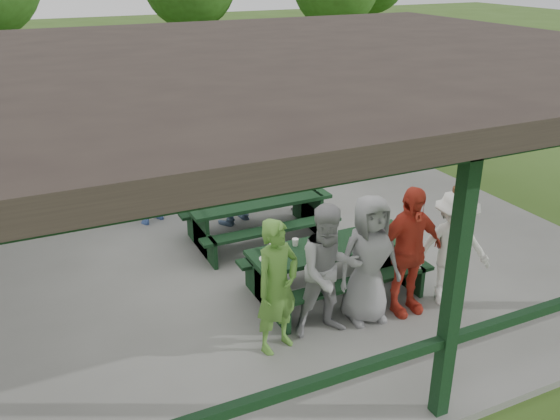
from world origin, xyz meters
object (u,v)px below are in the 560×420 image
picnic_table_near (334,262)px  contestant_red (408,251)px  picnic_table_far (259,214)px  pickup_truck (220,96)px  contestant_grey_left (329,271)px  contestant_grey_mid (369,260)px  farm_trailer (71,115)px  spectator_lblue (234,180)px  contestant_green (277,286)px  spectator_blue (148,177)px  spectator_grey (304,166)px  contestant_white_fedora (453,249)px

picnic_table_near → contestant_red: contestant_red is taller
picnic_table_far → pickup_truck: bearing=74.2°
contestant_grey_left → contestant_grey_mid: bearing=13.0°
picnic_table_far → farm_trailer: farm_trailer is taller
contestant_grey_left → pickup_truck: (2.65, 11.21, -0.29)m
picnic_table_far → spectator_lblue: bearing=95.5°
contestant_green → contestant_red: bearing=-16.7°
contestant_green → pickup_truck: contestant_green is taller
contestant_grey_mid → contestant_red: size_ratio=0.97×
spectator_lblue → spectator_blue: 1.50m
contestant_grey_mid → farm_trailer: bearing=108.1°
contestant_grey_left → contestant_grey_mid: (0.61, 0.06, -0.00)m
spectator_lblue → spectator_grey: 1.37m
picnic_table_far → spectator_lblue: (-0.09, 0.89, 0.33)m
farm_trailer → picnic_table_near: bearing=-100.0°
spectator_grey → contestant_red: bearing=81.8°
spectator_lblue → spectator_blue: (-1.37, 0.62, 0.07)m
picnic_table_far → spectator_blue: (-1.45, 1.51, 0.40)m
picnic_table_near → pickup_truck: 10.58m
contestant_red → spectator_blue: (-2.34, 4.35, -0.03)m
spectator_grey → contestant_white_fedora: bearing=92.2°
contestant_green → spectator_grey: bearing=41.3°
picnic_table_near → pickup_truck: size_ratio=0.49×
spectator_grey → spectator_lblue: bearing=-3.8°
contestant_grey_left → spectator_lblue: size_ratio=1.10×
contestant_grey_mid → spectator_grey: spectator_grey is taller
spectator_lblue → picnic_table_far: bearing=75.1°
picnic_table_near → spectator_blue: spectator_blue is taller
contestant_green → contestant_grey_mid: bearing=-13.8°
contestant_red → contestant_grey_mid: bearing=173.4°
spectator_blue → farm_trailer: (-0.51, 6.45, -0.31)m
contestant_grey_left → contestant_red: (1.17, -0.00, 0.02)m
spectator_grey → contestant_green: bearing=56.3°
contestant_green → pickup_truck: (3.36, 11.22, -0.26)m
contestant_red → spectator_blue: size_ratio=1.03×
contestant_grey_mid → contestant_red: (0.56, -0.06, 0.02)m
contestant_green → pickup_truck: 11.72m
pickup_truck → contestant_grey_left: bearing=146.3°
contestant_red → spectator_blue: 4.94m
contestant_green → spectator_blue: bearing=78.9°
contestant_red → farm_trailer: bearing=104.6°
spectator_grey → spectator_blue: bearing=-15.6°
picnic_table_near → picnic_table_far: bearing=98.1°
picnic_table_far → contestant_grey_left: 2.87m
picnic_table_near → contestant_white_fedora: contestant_white_fedora is taller
contestant_grey_mid → contestant_white_fedora: 1.24m
spectator_grey → pickup_truck: size_ratio=0.35×
contestant_red → farm_trailer: 11.18m
spectator_lblue → farm_trailer: 7.32m
spectator_blue → spectator_grey: bearing=141.7°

